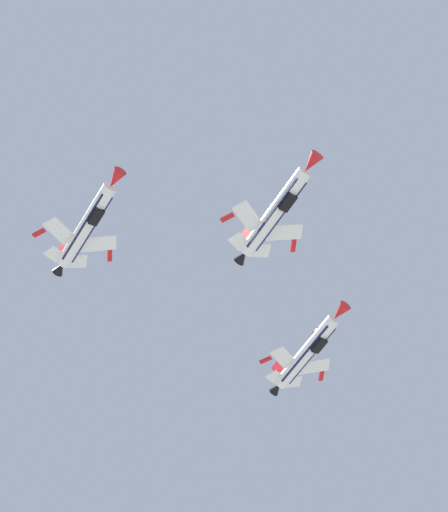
{
  "coord_description": "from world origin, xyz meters",
  "views": [
    {
      "loc": [
        1.95,
        1.69,
        1.51
      ],
      "look_at": [
        -16.69,
        47.26,
        89.25
      ],
      "focal_mm": 59.38,
      "sensor_mm": 36.0,
      "label": 1
    }
  ],
  "objects": [
    {
      "name": "fighter_jet_right_wing",
      "position": [
        -30.07,
        37.54,
        89.88
      ],
      "size": [
        13.78,
        11.63,
        4.8
      ],
      "rotation": [
        0.0,
        0.34,
        4.09
      ],
      "color": "white"
    },
    {
      "name": "fighter_jet_left_wing",
      "position": [
        -11.97,
        63.74,
        88.8
      ],
      "size": [
        13.78,
        11.64,
        4.79
      ],
      "rotation": [
        0.0,
        0.33,
        4.09
      ],
      "color": "white"
    },
    {
      "name": "fighter_jet_lead",
      "position": [
        -8.54,
        42.84,
        86.89
      ],
      "size": [
        13.78,
        11.71,
        4.49
      ],
      "rotation": [
        0.0,
        0.25,
        4.09
      ],
      "color": "white"
    }
  ]
}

